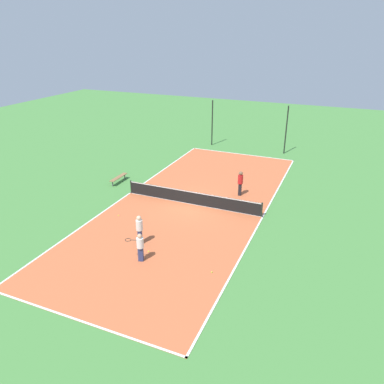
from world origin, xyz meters
TOP-DOWN VIEW (x-y plane):
  - ground_plane at (0.00, 0.00)m, footprint 80.00×80.00m
  - court_surface at (0.00, 0.00)m, footprint 9.76×23.91m
  - tennis_net at (0.00, 0.00)m, footprint 9.56×0.10m
  - bench at (-6.71, 1.40)m, footprint 0.36×1.97m
  - player_near_white at (0.23, -7.20)m, footprint 0.99×0.60m
  - player_coach_red at (2.54, 2.67)m, footprint 0.39×0.39m
  - player_far_white at (-0.63, -5.77)m, footprint 0.45×0.45m
  - tennis_ball_near_net at (1.88, 1.79)m, footprint 0.07×0.07m
  - tennis_ball_left_sideline at (-3.57, -3.45)m, footprint 0.07×0.07m
  - tennis_ball_far_baseline at (0.20, -6.36)m, footprint 0.07×0.07m
  - tennis_ball_midcourt at (3.92, -6.77)m, footprint 0.07×0.07m
  - fence_post_back_left at (-3.65, 13.74)m, footprint 0.12×0.12m
  - fence_post_back_right at (3.65, 13.74)m, footprint 0.12×0.12m

SIDE VIEW (x-z plane):
  - ground_plane at x=0.00m, z-range 0.00..0.00m
  - court_surface at x=0.00m, z-range 0.00..0.02m
  - tennis_ball_near_net at x=1.88m, z-range 0.02..0.09m
  - tennis_ball_left_sideline at x=-3.57m, z-range 0.02..0.09m
  - tennis_ball_far_baseline at x=0.20m, z-range 0.02..0.09m
  - tennis_ball_midcourt at x=3.92m, z-range 0.02..0.09m
  - bench at x=-6.71m, z-range 0.17..0.62m
  - tennis_net at x=0.00m, z-range 0.03..0.99m
  - player_near_white at x=0.23m, z-range 0.13..1.68m
  - player_far_white at x=-0.63m, z-range 0.15..1.85m
  - player_coach_red at x=2.54m, z-range 0.16..1.94m
  - fence_post_back_left at x=-3.65m, z-range 0.00..4.50m
  - fence_post_back_right at x=3.65m, z-range 0.00..4.50m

